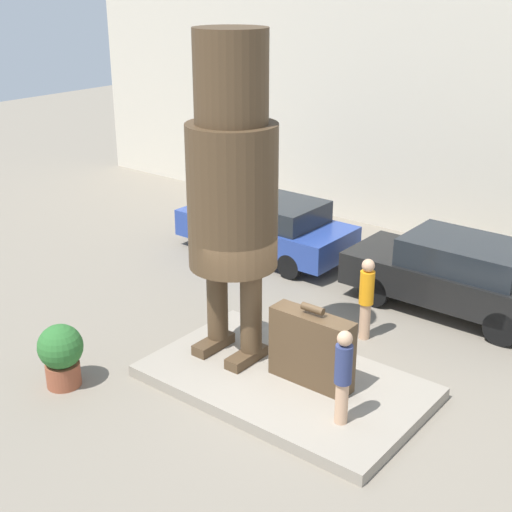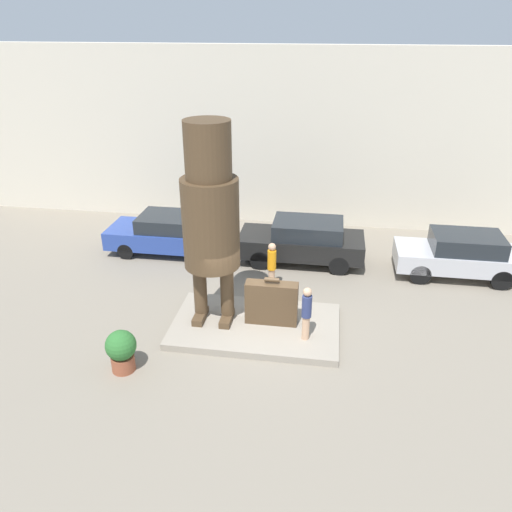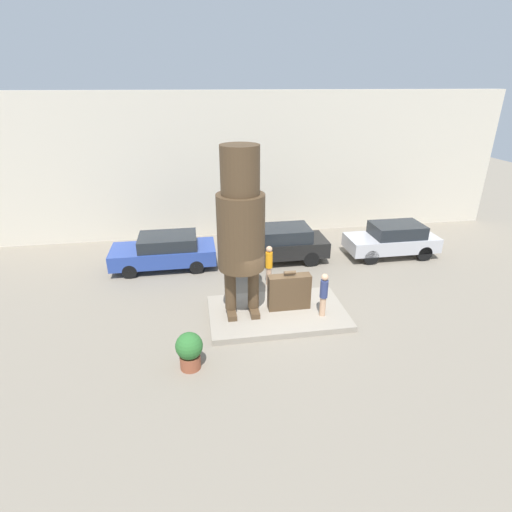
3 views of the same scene
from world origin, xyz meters
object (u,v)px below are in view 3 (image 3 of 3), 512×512
at_px(parked_car_silver, 393,239).
at_px(tourist, 324,293).
at_px(giant_suitcase, 289,292).
at_px(worker_hivis, 269,264).
at_px(parked_car_blue, 165,251).
at_px(parked_car_black, 278,243).
at_px(statue_figure, 241,221).
at_px(planter_pot, 189,350).

bearing_deg(parked_car_silver, tourist, 44.48).
height_order(giant_suitcase, worker_hivis, worker_hivis).
xyz_separation_m(parked_car_blue, parked_car_black, (5.10, -0.09, 0.07)).
xyz_separation_m(statue_figure, giant_suitcase, (1.68, 0.03, -2.72)).
distance_m(tourist, planter_pot, 4.92).
xyz_separation_m(giant_suitcase, parked_car_blue, (-4.52, 4.63, -0.06)).
bearing_deg(planter_pot, tourist, 21.70).
height_order(statue_figure, giant_suitcase, statue_figure).
bearing_deg(statue_figure, parked_car_silver, 28.91).
relative_size(tourist, planter_pot, 1.38).
height_order(tourist, planter_pot, tourist).
height_order(statue_figure, parked_car_silver, statue_figure).
height_order(parked_car_blue, parked_car_black, parked_car_black).
relative_size(giant_suitcase, parked_car_black, 0.33).
bearing_deg(tourist, worker_hivis, 113.88).
xyz_separation_m(giant_suitcase, parked_car_silver, (6.04, 4.24, -0.01)).
distance_m(giant_suitcase, tourist, 1.26).
xyz_separation_m(tourist, planter_pot, (-4.55, -1.81, -0.45)).
bearing_deg(parked_car_black, parked_car_blue, -1.06).
relative_size(parked_car_blue, planter_pot, 3.91).
bearing_deg(giant_suitcase, tourist, -33.18).
height_order(parked_car_blue, parked_car_silver, parked_car_silver).
relative_size(parked_car_blue, worker_hivis, 2.69).
relative_size(parked_car_black, parked_car_silver, 1.07).
height_order(giant_suitcase, parked_car_blue, giant_suitcase).
relative_size(statue_figure, tourist, 3.62).
relative_size(parked_car_blue, parked_car_black, 1.00).
distance_m(tourist, parked_car_silver, 7.01).
height_order(giant_suitcase, tourist, tourist).
distance_m(tourist, parked_car_blue, 7.68).
height_order(statue_figure, parked_car_blue, statue_figure).
bearing_deg(parked_car_silver, worker_hivis, 17.07).
relative_size(planter_pot, worker_hivis, 0.69).
xyz_separation_m(tourist, worker_hivis, (-1.32, 2.97, -0.16)).
bearing_deg(giant_suitcase, parked_car_blue, 134.31).
distance_m(parked_car_blue, worker_hivis, 4.84).
xyz_separation_m(planter_pot, worker_hivis, (3.24, 4.78, 0.29)).
bearing_deg(planter_pot, parked_car_blue, 97.98).
bearing_deg(giant_suitcase, planter_pot, -144.75).
height_order(parked_car_blue, planter_pot, parked_car_blue).
bearing_deg(parked_car_silver, planter_pot, 35.13).
distance_m(tourist, worker_hivis, 3.25).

